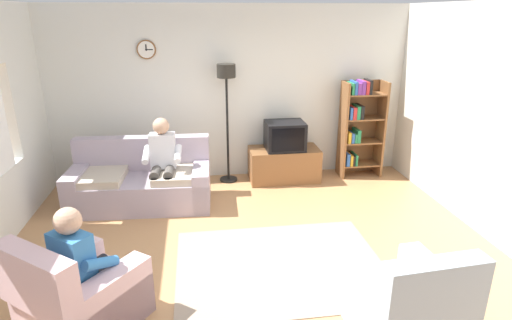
# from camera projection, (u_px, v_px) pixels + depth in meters

# --- Properties ---
(ground_plane) EXTENTS (12.00, 12.00, 0.00)m
(ground_plane) POSITION_uv_depth(u_px,v_px,m) (255.00, 259.00, 4.61)
(ground_plane) COLOR #B27F51
(back_wall_assembly) EXTENTS (6.20, 0.17, 2.70)m
(back_wall_assembly) POSITION_uv_depth(u_px,v_px,m) (232.00, 94.00, 6.64)
(back_wall_assembly) COLOR silver
(back_wall_assembly) RESTS_ON ground_plane
(couch) EXTENTS (1.94, 0.98, 0.90)m
(couch) POSITION_uv_depth(u_px,v_px,m) (141.00, 183.00, 5.85)
(couch) COLOR #A899A8
(couch) RESTS_ON ground_plane
(tv_stand) EXTENTS (1.10, 0.56, 0.53)m
(tv_stand) POSITION_uv_depth(u_px,v_px,m) (284.00, 164.00, 6.73)
(tv_stand) COLOR brown
(tv_stand) RESTS_ON ground_plane
(tv) EXTENTS (0.60, 0.49, 0.44)m
(tv) POSITION_uv_depth(u_px,v_px,m) (285.00, 136.00, 6.54)
(tv) COLOR black
(tv) RESTS_ON tv_stand
(bookshelf) EXTENTS (0.68, 0.36, 1.59)m
(bookshelf) POSITION_uv_depth(u_px,v_px,m) (359.00, 125.00, 6.76)
(bookshelf) COLOR brown
(bookshelf) RESTS_ON ground_plane
(floor_lamp) EXTENTS (0.28, 0.28, 1.85)m
(floor_lamp) POSITION_uv_depth(u_px,v_px,m) (227.00, 91.00, 6.31)
(floor_lamp) COLOR black
(floor_lamp) RESTS_ON ground_plane
(armchair_near_window) EXTENTS (1.17, 1.19, 0.90)m
(armchair_near_window) POSITION_uv_depth(u_px,v_px,m) (80.00, 297.00, 3.54)
(armchair_near_window) COLOR beige
(armchair_near_window) RESTS_ON ground_plane
(armchair_near_bookshelf) EXTENTS (0.86, 0.94, 0.90)m
(armchair_near_bookshelf) POSITION_uv_depth(u_px,v_px,m) (403.00, 304.00, 3.46)
(armchair_near_bookshelf) COLOR #9EADBC
(armchair_near_bookshelf) RESTS_ON ground_plane
(area_rug) EXTENTS (2.20, 1.70, 0.01)m
(area_rug) POSITION_uv_depth(u_px,v_px,m) (280.00, 265.00, 4.49)
(area_rug) COLOR gray
(area_rug) RESTS_ON ground_plane
(person_on_couch) EXTENTS (0.53, 0.55, 1.24)m
(person_on_couch) POSITION_uv_depth(u_px,v_px,m) (162.00, 159.00, 5.66)
(person_on_couch) COLOR silver
(person_on_couch) RESTS_ON ground_plane
(person_in_left_armchair) EXTENTS (0.62, 0.64, 1.12)m
(person_in_left_armchair) POSITION_uv_depth(u_px,v_px,m) (84.00, 260.00, 3.51)
(person_in_left_armchair) COLOR #3372B2
(person_in_left_armchair) RESTS_ON ground_plane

